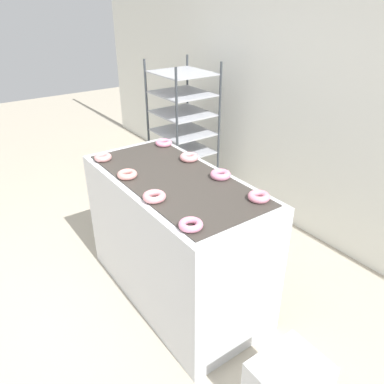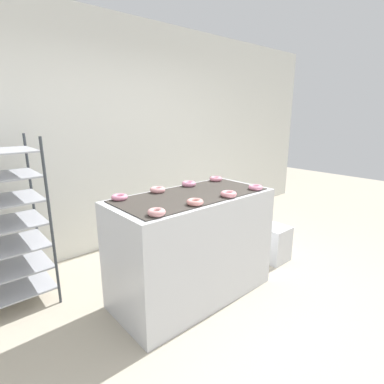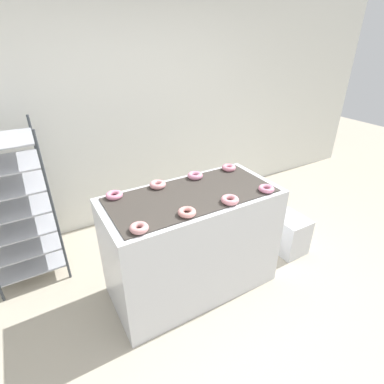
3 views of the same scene
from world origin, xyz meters
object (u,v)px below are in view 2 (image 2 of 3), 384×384
at_px(fryer_machine, 192,246).
at_px(donut_far_left, 119,197).
at_px(glaze_bin, 271,242).
at_px(donut_near_midright, 228,194).
at_px(donut_far_midleft, 158,190).
at_px(donut_near_left, 156,212).
at_px(baking_rack_cart, 6,223).
at_px(donut_near_midleft, 195,202).
at_px(donut_near_right, 255,187).
at_px(donut_far_right, 216,179).
at_px(donut_far_midright, 189,184).

distance_m(fryer_machine, donut_far_left, 0.81).
height_order(glaze_bin, donut_near_midright, donut_near_midright).
bearing_deg(glaze_bin, donut_far_left, 168.94).
xyz_separation_m(glaze_bin, donut_far_left, (-1.74, 0.34, 0.80)).
bearing_deg(fryer_machine, donut_far_midleft, 126.09).
bearing_deg(donut_far_left, donut_near_left, -89.62).
height_order(baking_rack_cart, donut_near_midleft, baking_rack_cart).
distance_m(donut_near_right, donut_far_midleft, 0.91).
relative_size(donut_far_left, donut_far_right, 1.01).
distance_m(fryer_machine, glaze_bin, 1.21).
relative_size(donut_near_midleft, donut_near_right, 1.02).
relative_size(fryer_machine, donut_near_midleft, 11.05).
xyz_separation_m(glaze_bin, donut_near_midleft, (-1.36, -0.18, 0.80)).
height_order(donut_near_midleft, donut_far_midleft, donut_far_midleft).
relative_size(fryer_machine, donut_far_left, 10.97).
relative_size(fryer_machine, donut_near_right, 11.23).
distance_m(donut_far_left, donut_far_midright, 0.74).
height_order(fryer_machine, donut_far_midright, donut_far_midright).
xyz_separation_m(glaze_bin, donut_near_left, (-1.74, -0.19, 0.80)).
relative_size(fryer_machine, donut_near_left, 11.49).
height_order(donut_near_right, donut_far_left, same).
distance_m(glaze_bin, donut_far_midright, 1.32).
height_order(donut_near_left, donut_near_midleft, donut_near_left).
distance_m(donut_near_right, donut_far_left, 1.24).
distance_m(donut_near_midright, donut_far_right, 0.62).
bearing_deg(donut_near_left, donut_far_midleft, 54.47).
bearing_deg(donut_near_left, donut_far_left, 90.38).
relative_size(glaze_bin, donut_near_midleft, 3.08).
xyz_separation_m(fryer_machine, donut_near_midleft, (-0.19, -0.25, 0.51)).
xyz_separation_m(donut_near_right, donut_far_midright, (-0.38, 0.51, 0.00)).
height_order(donut_near_left, donut_far_midleft, donut_far_midleft).
relative_size(glaze_bin, donut_near_left, 3.20).
bearing_deg(donut_far_midleft, donut_near_midleft, -90.02).
bearing_deg(donut_far_midright, glaze_bin, -18.20).
relative_size(donut_near_midleft, donut_near_midright, 0.95).
relative_size(glaze_bin, donut_near_midright, 2.93).
distance_m(donut_near_midright, donut_near_right, 0.38).
relative_size(glaze_bin, donut_near_right, 3.13).
distance_m(donut_near_midright, donut_far_midright, 0.52).
bearing_deg(donut_far_midright, baking_rack_cart, 154.76).
bearing_deg(fryer_machine, donut_far_left, 154.56).
xyz_separation_m(glaze_bin, donut_far_midleft, (-1.36, 0.33, 0.81)).
height_order(donut_near_left, donut_far_midright, donut_far_midright).
xyz_separation_m(glaze_bin, donut_far_right, (-0.63, 0.32, 0.80)).
distance_m(donut_near_left, donut_far_right, 1.22).
xyz_separation_m(donut_near_midleft, donut_far_midleft, (0.00, 0.51, 0.00)).
xyz_separation_m(glaze_bin, donut_near_right, (-0.61, -0.19, 0.80)).
bearing_deg(donut_near_midleft, donut_far_right, 33.92).
height_order(glaze_bin, donut_far_midleft, donut_far_midleft).
relative_size(glaze_bin, donut_far_left, 3.06).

